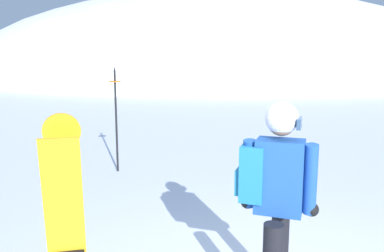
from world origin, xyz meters
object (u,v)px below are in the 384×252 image
Objects in this scene: piste_marker_near at (116,112)px; rock_dark at (70,137)px; spare_snowboard at (66,221)px; rock_mid at (257,149)px; snowboarder_main at (274,203)px.

rock_dark is at bearing 108.10° from piste_marker_near.
spare_snowboard is 3.92× the size of rock_mid.
snowboarder_main is 4.09× the size of rock_dark.
spare_snowboard is 0.89× the size of piste_marker_near.
spare_snowboard is at bearing -125.03° from rock_mid.
snowboarder_main is 5.75m from rock_mid.
snowboarder_main is 0.93× the size of piste_marker_near.
piste_marker_near is (0.53, 4.08, 0.23)m from spare_snowboard.
spare_snowboard is at bearing -97.37° from piste_marker_near.
spare_snowboard is 7.33m from rock_dark.
spare_snowboard reaches higher than rock_mid.
rock_mid is (4.10, -2.15, 0.00)m from rock_dark.
piste_marker_near is (-1.06, 4.27, 0.14)m from snowboarder_main.
piste_marker_near is at bearing 82.63° from spare_snowboard.
piste_marker_near is at bearing -71.90° from rock_dark.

